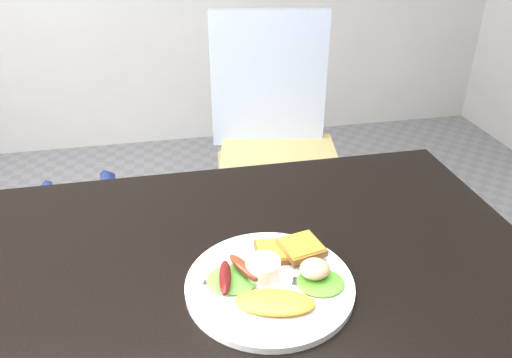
{
  "coord_description": "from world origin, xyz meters",
  "views": [
    {
      "loc": [
        -0.09,
        -0.7,
        1.35
      ],
      "look_at": [
        0.06,
        0.07,
        0.9
      ],
      "focal_mm": 35.0,
      "sensor_mm": 36.0,
      "label": 1
    }
  ],
  "objects_px": {
    "dining_table": "(230,282)",
    "plate": "(270,285)",
    "dining_chair": "(279,165)",
    "person": "(103,143)"
  },
  "relations": [
    {
      "from": "dining_table",
      "to": "plate",
      "type": "xyz_separation_m",
      "value": [
        0.06,
        -0.05,
        0.03
      ]
    },
    {
      "from": "dining_chair",
      "to": "plate",
      "type": "distance_m",
      "value": 1.07
    },
    {
      "from": "dining_table",
      "to": "person",
      "type": "distance_m",
      "value": 0.73
    },
    {
      "from": "person",
      "to": "plate",
      "type": "distance_m",
      "value": 0.8
    },
    {
      "from": "dining_table",
      "to": "dining_chair",
      "type": "xyz_separation_m",
      "value": [
        0.33,
        0.94,
        -0.28
      ]
    },
    {
      "from": "person",
      "to": "plate",
      "type": "bearing_deg",
      "value": 95.27
    },
    {
      "from": "dining_table",
      "to": "person",
      "type": "bearing_deg",
      "value": 111.72
    },
    {
      "from": "dining_chair",
      "to": "dining_table",
      "type": "bearing_deg",
      "value": -99.01
    },
    {
      "from": "plate",
      "to": "dining_chair",
      "type": "bearing_deg",
      "value": 74.87
    },
    {
      "from": "dining_table",
      "to": "plate",
      "type": "bearing_deg",
      "value": -39.7
    }
  ]
}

